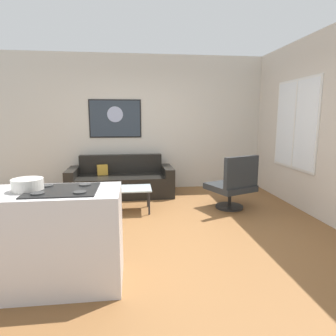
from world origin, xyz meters
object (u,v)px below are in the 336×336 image
wall_painting (115,119)px  couch (121,182)px  coffee_table (123,190)px  armchair (234,184)px  mixing_bowl (28,185)px

wall_painting → couch: bearing=-78.3°
wall_painting → coffee_table: bearing=-83.6°
couch → armchair: size_ratio=2.21×
couch → wall_painting: size_ratio=1.90×
coffee_table → mixing_bowl: 2.23m
mixing_bowl → coffee_table: bearing=69.7°
armchair → wall_painting: (-2.00, 1.64, 1.07)m
couch → wall_painting: wall_painting is taller
armchair → mixing_bowl: mixing_bowl is taller
couch → coffee_table: couch is taller
coffee_table → armchair: armchair is taller
armchair → mixing_bowl: (-2.58, -1.92, 0.52)m
couch → wall_painting: bearing=101.7°
mixing_bowl → wall_painting: size_ratio=0.25×
coffee_table → armchair: bearing=-3.2°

